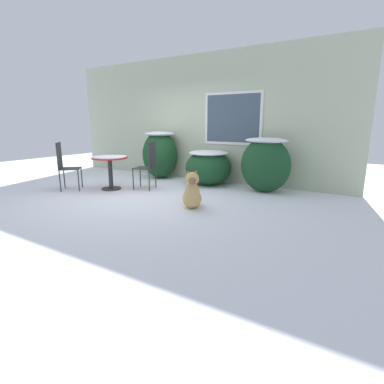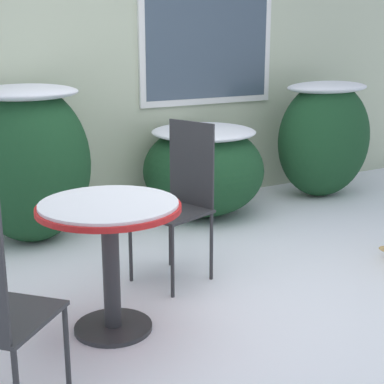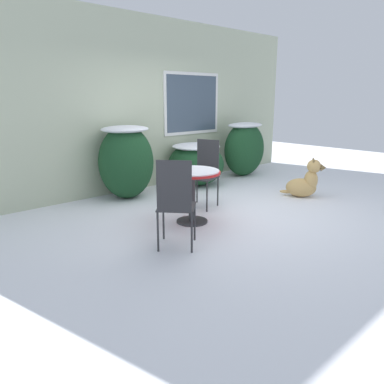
# 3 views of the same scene
# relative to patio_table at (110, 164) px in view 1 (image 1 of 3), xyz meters

# --- Properties ---
(ground_plane) EXTENTS (16.00, 16.00, 0.00)m
(ground_plane) POSITION_rel_patio_table_xyz_m (0.85, -0.04, -0.57)
(ground_plane) COLOR white
(house_wall) EXTENTS (8.00, 0.10, 3.12)m
(house_wall) POSITION_rel_patio_table_xyz_m (0.91, 2.16, 0.99)
(house_wall) COLOR #B2BC9E
(house_wall) RESTS_ON ground_plane
(shrub_left) EXTENTS (0.95, 0.86, 1.24)m
(shrub_left) POSITION_rel_patio_table_xyz_m (0.06, 1.70, 0.09)
(shrub_left) COLOR #194223
(shrub_left) RESTS_ON ground_plane
(shrub_middle) EXTENTS (1.09, 1.09, 0.82)m
(shrub_middle) POSITION_rel_patio_table_xyz_m (1.60, 1.61, -0.12)
(shrub_middle) COLOR #194223
(shrub_middle) RESTS_ON ground_plane
(shrub_right) EXTENTS (1.07, 0.68, 1.16)m
(shrub_right) POSITION_rel_patio_table_xyz_m (3.00, 1.56, 0.05)
(shrub_right) COLOR #194223
(shrub_right) RESTS_ON ground_plane
(patio_table) EXTENTS (0.77, 0.77, 0.74)m
(patio_table) POSITION_rel_patio_table_xyz_m (0.00, 0.00, 0.00)
(patio_table) COLOR #2D2D30
(patio_table) RESTS_ON ground_plane
(patio_chair_near_table) EXTENTS (0.52, 0.52, 1.05)m
(patio_chair_near_table) POSITION_rel_patio_table_xyz_m (0.70, 0.46, -0.00)
(patio_chair_near_table) COLOR #2D2D30
(patio_chair_near_table) RESTS_ON ground_plane
(patio_chair_far_side) EXTENTS (0.59, 0.59, 1.05)m
(patio_chair_far_side) POSITION_rel_patio_table_xyz_m (-0.77, -0.56, -0.00)
(patio_chair_far_side) COLOR #2D2D30
(patio_chair_far_side) RESTS_ON ground_plane
(dog) EXTENTS (0.56, 0.68, 0.68)m
(dog) POSITION_rel_patio_table_xyz_m (2.36, -0.34, -0.32)
(dog) COLOR tan
(dog) RESTS_ON ground_plane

